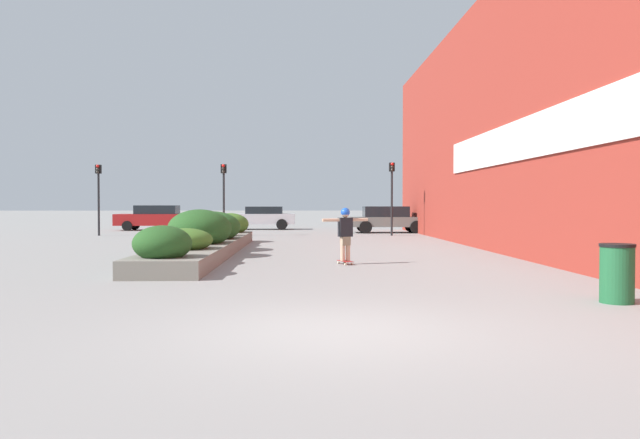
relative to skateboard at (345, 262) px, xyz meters
The scene contains 13 objects.
ground_plane 8.85m from the skateboard, 94.70° to the right, with size 300.00×300.00×0.00m, color gray.
building_wall_right 8.44m from the skateboard, 39.09° to the left, with size 0.67×36.41×9.10m.
planter_box 5.82m from the skateboard, 137.48° to the left, with size 1.97×14.41×1.46m.
skateboard is the anchor object (origin of this frame).
skateboarder 0.89m from the skateboard, 90.00° to the left, with size 1.28×0.55×1.43m.
trash_bin 7.80m from the skateboard, 59.16° to the right, with size 0.56×0.56×0.97m.
car_leftmost 18.85m from the skateboard, 78.61° to the left, with size 4.54×1.94×1.49m.
car_center_left 20.70m from the skateboard, 62.40° to the left, with size 4.42×1.95×1.43m.
car_center_right 23.58m from the skateboard, 98.99° to the left, with size 4.22×1.90×1.47m.
car_rightmost 24.55m from the skateboard, 114.78° to the left, with size 4.62×1.94×1.54m.
traffic_light_left 15.98m from the skateboard, 108.89° to the left, with size 0.28×0.30×3.64m.
traffic_light_right 15.80m from the skateboard, 77.15° to the left, with size 0.28×0.30×3.76m.
traffic_light_far_left 19.63m from the skateboard, 126.60° to the left, with size 0.28×0.30×3.65m.
Camera 1 is at (-0.46, -7.90, 1.62)m, focal length 35.00 mm.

